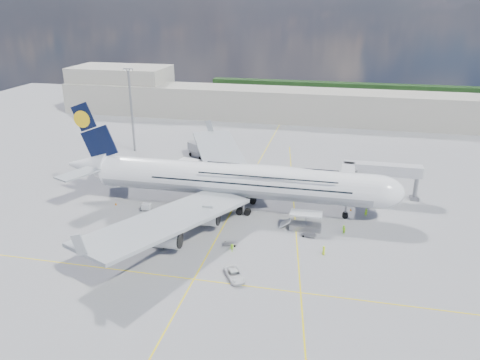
% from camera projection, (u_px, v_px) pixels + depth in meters
% --- Properties ---
extents(ground, '(300.00, 300.00, 0.00)m').
position_uv_depth(ground, '(223.00, 227.00, 98.01)').
color(ground, gray).
rests_on(ground, ground).
extents(taxi_line_main, '(0.25, 220.00, 0.01)m').
position_uv_depth(taxi_line_main, '(223.00, 227.00, 98.00)').
color(taxi_line_main, yellow).
rests_on(taxi_line_main, ground).
extents(taxi_line_cross, '(120.00, 0.25, 0.01)m').
position_uv_depth(taxi_line_cross, '(194.00, 279.00, 79.80)').
color(taxi_line_cross, yellow).
rests_on(taxi_line_cross, ground).
extents(taxi_line_diag, '(14.16, 99.06, 0.01)m').
position_uv_depth(taxi_line_diag, '(295.00, 213.00, 104.31)').
color(taxi_line_diag, yellow).
rests_on(taxi_line_diag, ground).
extents(airliner, '(77.26, 79.15, 23.71)m').
position_uv_depth(airliner, '(235.00, 180.00, 104.56)').
color(airliner, white).
rests_on(airliner, ground).
extents(jet_bridge, '(18.80, 12.10, 8.50)m').
position_uv_depth(jet_bridge, '(369.00, 173.00, 108.63)').
color(jet_bridge, '#B7B7BC').
rests_on(jet_bridge, ground).
extents(cargo_loader, '(8.53, 3.20, 3.67)m').
position_uv_depth(cargo_loader, '(305.00, 223.00, 96.83)').
color(cargo_loader, silver).
rests_on(cargo_loader, ground).
extents(light_mast, '(3.00, 0.70, 25.50)m').
position_uv_depth(light_mast, '(131.00, 109.00, 142.15)').
color(light_mast, gray).
rests_on(light_mast, ground).
extents(terminal, '(180.00, 16.00, 12.00)m').
position_uv_depth(terminal, '(283.00, 105.00, 182.30)').
color(terminal, '#B2AD9E').
rests_on(terminal, ground).
extents(hangar, '(40.00, 22.00, 18.00)m').
position_uv_depth(hangar, '(122.00, 88.00, 199.72)').
color(hangar, '#B2AD9E').
rests_on(hangar, ground).
extents(tree_line, '(160.00, 6.00, 8.00)m').
position_uv_depth(tree_line, '(381.00, 93.00, 216.01)').
color(tree_line, '#193814').
rests_on(tree_line, ground).
extents(dolly_row_a, '(2.72, 1.46, 1.72)m').
position_uv_depth(dolly_row_a, '(141.00, 236.00, 92.44)').
color(dolly_row_a, gray).
rests_on(dolly_row_a, ground).
extents(dolly_row_b, '(2.79, 1.81, 1.64)m').
position_uv_depth(dolly_row_b, '(152.00, 218.00, 100.10)').
color(dolly_row_b, gray).
rests_on(dolly_row_b, ground).
extents(dolly_row_c, '(3.03, 2.41, 1.70)m').
position_uv_depth(dolly_row_c, '(159.00, 243.00, 89.88)').
color(dolly_row_c, gray).
rests_on(dolly_row_c, ground).
extents(dolly_back, '(2.70, 1.48, 1.69)m').
position_uv_depth(dolly_back, '(146.00, 207.00, 105.33)').
color(dolly_back, gray).
rests_on(dolly_back, ground).
extents(dolly_nose_far, '(2.98, 2.06, 0.40)m').
position_uv_depth(dolly_nose_far, '(309.00, 235.00, 94.06)').
color(dolly_nose_far, gray).
rests_on(dolly_nose_far, ground).
extents(dolly_nose_near, '(3.01, 2.17, 0.40)m').
position_uv_depth(dolly_nose_near, '(230.00, 244.00, 90.73)').
color(dolly_nose_near, gray).
rests_on(dolly_nose_near, ground).
extents(baggage_tug, '(3.39, 2.24, 1.94)m').
position_uv_depth(baggage_tug, '(161.00, 226.00, 96.68)').
color(baggage_tug, silver).
rests_on(baggage_tug, ground).
extents(catering_truck_inner, '(8.02, 4.52, 4.50)m').
position_uv_depth(catering_truck_inner, '(192.00, 168.00, 125.66)').
color(catering_truck_inner, gray).
rests_on(catering_truck_inner, ground).
extents(catering_truck_outer, '(8.12, 6.44, 4.46)m').
position_uv_depth(catering_truck_outer, '(199.00, 151.00, 140.21)').
color(catering_truck_outer, gray).
rests_on(catering_truck_outer, ground).
extents(service_van, '(4.99, 5.93, 1.51)m').
position_uv_depth(service_van, '(235.00, 275.00, 79.69)').
color(service_van, white).
rests_on(service_van, ground).
extents(crew_nose, '(0.79, 0.65, 1.85)m').
position_uv_depth(crew_nose, '(366.00, 212.00, 102.52)').
color(crew_nose, '#ABFE1A').
rests_on(crew_nose, ground).
extents(crew_loader, '(1.15, 1.21, 1.97)m').
position_uv_depth(crew_loader, '(344.00, 230.00, 94.70)').
color(crew_loader, '#9CEC18').
rests_on(crew_loader, ground).
extents(crew_wing, '(0.75, 1.06, 1.68)m').
position_uv_depth(crew_wing, '(168.00, 240.00, 91.18)').
color(crew_wing, '#9DE217').
rests_on(crew_wing, ground).
extents(crew_van, '(0.83, 1.01, 1.77)m').
position_uv_depth(crew_van, '(324.00, 250.00, 87.16)').
color(crew_van, '#DAFF1A').
rests_on(crew_van, ground).
extents(crew_tug, '(1.20, 0.97, 1.61)m').
position_uv_depth(crew_tug, '(232.00, 248.00, 88.19)').
color(crew_tug, '#96EB18').
rests_on(crew_tug, ground).
extents(cone_nose, '(0.46, 0.46, 0.58)m').
position_uv_depth(cone_nose, '(351.00, 209.00, 105.48)').
color(cone_nose, orange).
rests_on(cone_nose, ground).
extents(cone_wing_left_inner, '(0.42, 0.42, 0.54)m').
position_uv_depth(cone_wing_left_inner, '(247.00, 176.00, 125.72)').
color(cone_wing_left_inner, orange).
rests_on(cone_wing_left_inner, ground).
extents(cone_wing_left_outer, '(0.46, 0.46, 0.58)m').
position_uv_depth(cone_wing_left_outer, '(225.00, 163.00, 135.60)').
color(cone_wing_left_outer, orange).
rests_on(cone_wing_left_outer, ground).
extents(cone_wing_right_inner, '(0.40, 0.40, 0.50)m').
position_uv_depth(cone_wing_right_inner, '(178.00, 225.00, 98.41)').
color(cone_wing_right_inner, orange).
rests_on(cone_wing_right_inner, ground).
extents(cone_wing_right_outer, '(0.37, 0.37, 0.48)m').
position_uv_depth(cone_wing_right_outer, '(120.00, 255.00, 86.80)').
color(cone_wing_right_outer, orange).
rests_on(cone_wing_right_outer, ground).
extents(cone_tail, '(0.45, 0.45, 0.58)m').
position_uv_depth(cone_tail, '(116.00, 204.00, 108.36)').
color(cone_tail, orange).
rests_on(cone_tail, ground).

